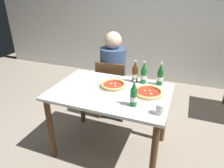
{
  "coord_description": "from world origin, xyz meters",
  "views": [
    {
      "loc": [
        0.67,
        -1.71,
        1.69
      ],
      "look_at": [
        0.0,
        0.05,
        0.8
      ],
      "focal_mm": 32.44,
      "sensor_mm": 36.0,
      "label": 1
    }
  ],
  "objects": [
    {
      "name": "ground_plane",
      "position": [
        0.0,
        0.0,
        0.0
      ],
      "size": [
        8.0,
        8.0,
        0.0
      ],
      "primitive_type": "plane",
      "color": "gray"
    },
    {
      "name": "back_wall_tiled",
      "position": [
        0.0,
        2.2,
        1.3
      ],
      "size": [
        7.0,
        0.1,
        2.6
      ],
      "primitive_type": "cube",
      "color": "white",
      "rests_on": "ground_plane"
    },
    {
      "name": "dining_table_main",
      "position": [
        0.0,
        0.0,
        0.64
      ],
      "size": [
        1.2,
        0.8,
        0.75
      ],
      "color": "silver",
      "rests_on": "ground_plane"
    },
    {
      "name": "chair_behind_table",
      "position": [
        -0.21,
        0.61,
        0.48
      ],
      "size": [
        0.43,
        0.43,
        0.85
      ],
      "rotation": [
        0.0,
        0.0,
        3.23
      ],
      "color": "brown",
      "rests_on": "ground_plane"
    },
    {
      "name": "diner_seated",
      "position": [
        -0.22,
        0.66,
        0.58
      ],
      "size": [
        0.34,
        0.34,
        1.21
      ],
      "color": "#2D3342",
      "rests_on": "ground_plane"
    },
    {
      "name": "pizza_margherita_near",
      "position": [
        0.0,
        0.08,
        0.77
      ],
      "size": [
        0.3,
        0.3,
        0.04
      ],
      "color": "white",
      "rests_on": "dining_table_main"
    },
    {
      "name": "pizza_marinara_far",
      "position": [
        0.38,
        0.05,
        0.77
      ],
      "size": [
        0.33,
        0.33,
        0.04
      ],
      "color": "white",
      "rests_on": "dining_table_main"
    },
    {
      "name": "beer_bottle_left",
      "position": [
        0.27,
        0.3,
        0.85
      ],
      "size": [
        0.07,
        0.07,
        0.25
      ],
      "color": "#196B2D",
      "rests_on": "dining_table_main"
    },
    {
      "name": "beer_bottle_center",
      "position": [
        0.44,
        0.32,
        0.85
      ],
      "size": [
        0.07,
        0.07,
        0.25
      ],
      "color": "#14591E",
      "rests_on": "dining_table_main"
    },
    {
      "name": "beer_bottle_right",
      "position": [
        0.18,
        0.3,
        0.85
      ],
      "size": [
        0.07,
        0.07,
        0.25
      ],
      "color": "#512D0F",
      "rests_on": "dining_table_main"
    },
    {
      "name": "beer_bottle_extra",
      "position": [
        0.3,
        -0.2,
        0.85
      ],
      "size": [
        0.07,
        0.07,
        0.25
      ],
      "color": "#196B2D",
      "rests_on": "dining_table_main"
    },
    {
      "name": "napkin_with_cutlery",
      "position": [
        -0.31,
        0.25,
        0.75
      ],
      "size": [
        0.2,
        0.2,
        0.01
      ],
      "color": "white",
      "rests_on": "dining_table_main"
    },
    {
      "name": "paper_cup",
      "position": [
        0.54,
        -0.25,
        0.8
      ],
      "size": [
        0.07,
        0.07,
        0.09
      ],
      "primitive_type": "cylinder",
      "color": "white",
      "rests_on": "dining_table_main"
    }
  ]
}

